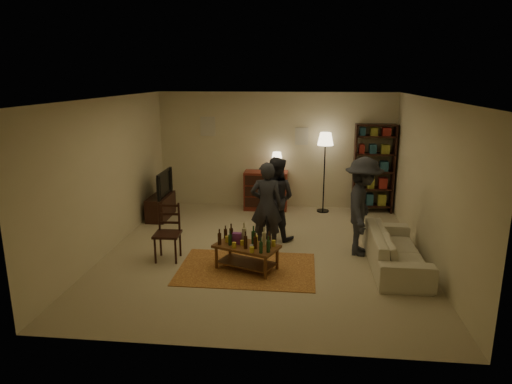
# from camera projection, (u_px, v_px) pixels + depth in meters

# --- Properties ---
(floor) EXTENTS (6.00, 6.00, 0.00)m
(floor) POSITION_uv_depth(u_px,v_px,m) (264.00, 252.00, 8.14)
(floor) COLOR #C6B793
(floor) RESTS_ON ground
(room_shell) EXTENTS (6.00, 6.00, 6.00)m
(room_shell) POSITION_uv_depth(u_px,v_px,m) (248.00, 131.00, 10.63)
(room_shell) COLOR beige
(room_shell) RESTS_ON ground
(rug) EXTENTS (2.20, 1.50, 0.01)m
(rug) POSITION_uv_depth(u_px,v_px,m) (247.00, 269.00, 7.42)
(rug) COLOR brown
(rug) RESTS_ON ground
(coffee_table) EXTENTS (1.14, 0.88, 0.75)m
(coffee_table) POSITION_uv_depth(u_px,v_px,m) (247.00, 247.00, 7.33)
(coffee_table) COLOR brown
(coffee_table) RESTS_ON ground
(dining_chair) EXTENTS (0.45, 0.45, 0.98)m
(dining_chair) POSITION_uv_depth(u_px,v_px,m) (168.00, 230.00, 7.74)
(dining_chair) COLOR black
(dining_chair) RESTS_ON ground
(tv_stand) EXTENTS (0.40, 1.00, 1.06)m
(tv_stand) POSITION_uv_depth(u_px,v_px,m) (161.00, 201.00, 10.03)
(tv_stand) COLOR black
(tv_stand) RESTS_ON ground
(dresser) EXTENTS (1.00, 0.50, 1.36)m
(dresser) POSITION_uv_depth(u_px,v_px,m) (266.00, 189.00, 10.65)
(dresser) COLOR maroon
(dresser) RESTS_ON ground
(bookshelf) EXTENTS (0.90, 0.34, 2.02)m
(bookshelf) POSITION_uv_depth(u_px,v_px,m) (374.00, 168.00, 10.33)
(bookshelf) COLOR black
(bookshelf) RESTS_ON ground
(floor_lamp) EXTENTS (0.36, 0.36, 1.83)m
(floor_lamp) POSITION_uv_depth(u_px,v_px,m) (325.00, 145.00, 10.18)
(floor_lamp) COLOR black
(floor_lamp) RESTS_ON ground
(sofa) EXTENTS (0.81, 2.08, 0.61)m
(sofa) POSITION_uv_depth(u_px,v_px,m) (395.00, 249.00, 7.45)
(sofa) COLOR beige
(sofa) RESTS_ON ground
(person_left) EXTENTS (0.60, 0.42, 1.59)m
(person_left) POSITION_uv_depth(u_px,v_px,m) (266.00, 205.00, 8.19)
(person_left) COLOR #25262D
(person_left) RESTS_ON ground
(person_right) EXTENTS (0.93, 0.83, 1.59)m
(person_right) POSITION_uv_depth(u_px,v_px,m) (275.00, 198.00, 8.65)
(person_right) COLOR #25242C
(person_right) RESTS_ON ground
(person_by_sofa) EXTENTS (0.83, 1.21, 1.73)m
(person_by_sofa) POSITION_uv_depth(u_px,v_px,m) (363.00, 207.00, 7.87)
(person_by_sofa) COLOR #292B32
(person_by_sofa) RESTS_ON ground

